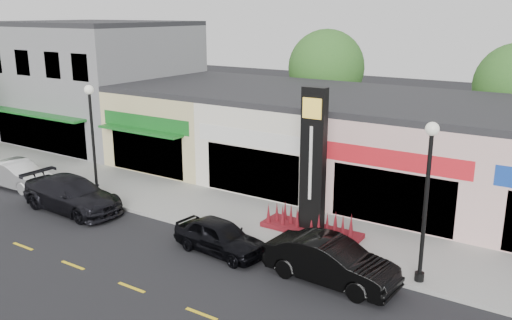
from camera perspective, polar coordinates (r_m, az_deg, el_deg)
The scene contains 15 objects.
ground at distance 21.05m, azimuth -7.02°, elevation -9.90°, with size 120.00×120.00×0.00m, color black.
sidewalk at distance 24.21m, azimuth -0.36°, elevation -6.12°, with size 52.00×4.30×0.15m, color gray.
curb at distance 22.51m, azimuth -3.56°, elevation -7.87°, with size 52.00×0.20×0.15m, color gray.
building_grey_2story at distance 40.27m, azimuth -16.44°, elevation 7.91°, with size 12.00×10.95×8.30m.
shop_beige at distance 33.94m, azimuth -5.69°, elevation 4.18°, with size 7.00×10.85×4.80m.
shop_cream at distance 30.13m, azimuth 4.77°, elevation 2.77°, with size 7.00×10.01×4.80m.
shop_pink_w at distance 27.59m, azimuth 17.63°, elevation 0.91°, with size 7.00×10.01×4.80m.
tree_rear_west at distance 37.88m, azimuth 7.41°, elevation 9.61°, with size 5.20×5.20×7.83m.
lamp_west_near at distance 27.11m, azimuth -16.86°, elevation 3.07°, with size 0.44×0.44×5.47m.
lamp_east_near at distance 18.32m, azimuth 17.57°, elevation -2.75°, with size 0.44×0.44×5.47m.
pylon_sign at distance 21.92m, azimuth 5.96°, elevation -2.44°, with size 4.20×1.30×6.00m.
car_white_van at distance 30.95m, azimuth -23.84°, elevation -1.39°, with size 4.36×1.52×1.44m, color white.
car_dark_sedan at distance 26.47m, azimuth -18.79°, elevation -3.45°, with size 5.39×2.19×1.56m, color black.
car_black_sedan at distance 20.89m, azimuth -3.82°, elevation -8.03°, with size 3.89×1.57×1.33m, color black.
car_black_conv at distance 18.85m, azimuth 7.90°, elevation -10.51°, with size 4.64×1.62×1.53m, color black.
Camera 1 is at (12.48, -14.40, 8.95)m, focal length 38.00 mm.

